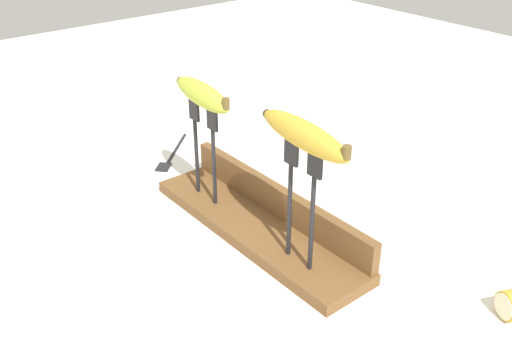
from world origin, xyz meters
The scene contains 8 objects.
ground_plane centered at (0.00, 0.00, 0.00)m, with size 3.00×3.00×0.00m, color silver.
wooden_board centered at (0.00, 0.00, 0.01)m, with size 0.45×0.11×0.02m, color brown.
board_backstop centered at (0.00, 0.05, 0.05)m, with size 0.44×0.02×0.05m, color brown.
fork_stand_left centered at (-0.12, -0.02, 0.13)m, with size 0.08×0.01×0.18m.
fork_stand_right centered at (0.12, -0.02, 0.14)m, with size 0.07×0.01×0.19m.
banana_raised_left centered at (-0.12, -0.02, 0.22)m, with size 0.17×0.06×0.04m.
banana_raised_right centered at (0.12, -0.02, 0.23)m, with size 0.19×0.06×0.04m.
fork_fallen_near centered at (-0.34, 0.04, 0.00)m, with size 0.13×0.14×0.01m.
Camera 1 is at (0.64, -0.52, 0.56)m, focal length 40.94 mm.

